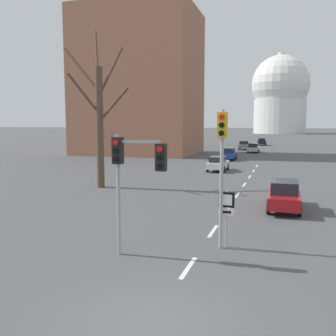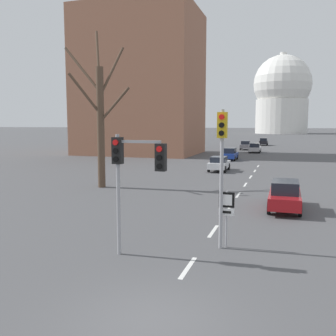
% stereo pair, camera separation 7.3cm
% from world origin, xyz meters
% --- Properties ---
extents(ground_plane, '(800.00, 800.00, 0.00)m').
position_xyz_m(ground_plane, '(0.00, 0.00, 0.00)').
color(ground_plane, '#4C4C4F').
extents(lane_stripe_0, '(0.16, 2.00, 0.01)m').
position_xyz_m(lane_stripe_0, '(0.00, 3.60, 0.00)').
color(lane_stripe_0, silver).
rests_on(lane_stripe_0, ground_plane).
extents(lane_stripe_1, '(0.16, 2.00, 0.01)m').
position_xyz_m(lane_stripe_1, '(0.00, 8.10, 0.00)').
color(lane_stripe_1, silver).
rests_on(lane_stripe_1, ground_plane).
extents(lane_stripe_2, '(0.16, 2.00, 0.01)m').
position_xyz_m(lane_stripe_2, '(0.00, 12.60, 0.00)').
color(lane_stripe_2, silver).
rests_on(lane_stripe_2, ground_plane).
extents(lane_stripe_3, '(0.16, 2.00, 0.01)m').
position_xyz_m(lane_stripe_3, '(0.00, 17.10, 0.00)').
color(lane_stripe_3, silver).
rests_on(lane_stripe_3, ground_plane).
extents(lane_stripe_4, '(0.16, 2.00, 0.01)m').
position_xyz_m(lane_stripe_4, '(0.00, 21.60, 0.00)').
color(lane_stripe_4, silver).
rests_on(lane_stripe_4, ground_plane).
extents(lane_stripe_5, '(0.16, 2.00, 0.01)m').
position_xyz_m(lane_stripe_5, '(0.00, 26.10, 0.00)').
color(lane_stripe_5, silver).
rests_on(lane_stripe_5, ground_plane).
extents(lane_stripe_6, '(0.16, 2.00, 0.01)m').
position_xyz_m(lane_stripe_6, '(0.00, 30.60, 0.00)').
color(lane_stripe_6, silver).
rests_on(lane_stripe_6, ground_plane).
extents(lane_stripe_7, '(0.16, 2.00, 0.01)m').
position_xyz_m(lane_stripe_7, '(0.00, 35.10, 0.00)').
color(lane_stripe_7, silver).
rests_on(lane_stripe_7, ground_plane).
extents(traffic_signal_centre_tall, '(0.36, 0.34, 5.34)m').
position_xyz_m(traffic_signal_centre_tall, '(0.69, 5.90, 3.71)').
color(traffic_signal_centre_tall, '#9E9EA3').
rests_on(traffic_signal_centre_tall, ground_plane).
extents(traffic_signal_near_left, '(2.00, 0.34, 4.43)m').
position_xyz_m(traffic_signal_near_left, '(-2.18, 4.10, 3.34)').
color(traffic_signal_near_left, '#9E9EA3').
rests_on(traffic_signal_near_left, ground_plane).
extents(route_sign_post, '(0.60, 0.08, 2.24)m').
position_xyz_m(route_sign_post, '(0.88, 6.07, 1.51)').
color(route_sign_post, '#9E9EA3').
rests_on(route_sign_post, ground_plane).
extents(sedan_near_left, '(1.82, 4.29, 1.58)m').
position_xyz_m(sedan_near_left, '(-2.00, 55.25, 0.79)').
color(sedan_near_left, '#B7B7BC').
rests_on(sedan_near_left, ground_plane).
extents(sedan_near_right, '(1.79, 4.24, 1.64)m').
position_xyz_m(sedan_near_right, '(-1.89, 76.98, 0.82)').
color(sedan_near_right, black).
rests_on(sedan_near_right, ground_plane).
extents(sedan_mid_centre, '(1.80, 4.18, 1.48)m').
position_xyz_m(sedan_mid_centre, '(-3.49, 29.50, 0.77)').
color(sedan_mid_centre, silver).
rests_on(sedan_mid_centre, ground_plane).
extents(sedan_far_left, '(1.75, 4.60, 1.67)m').
position_xyz_m(sedan_far_left, '(3.02, 13.47, 0.84)').
color(sedan_far_left, maroon).
rests_on(sedan_far_left, ground_plane).
extents(sedan_far_right, '(1.75, 4.39, 1.62)m').
position_xyz_m(sedan_far_right, '(-4.08, 41.28, 0.81)').
color(sedan_far_right, navy).
rests_on(sedan_far_right, ground_plane).
extents(sedan_distant_centre, '(1.69, 3.95, 1.65)m').
position_xyz_m(sedan_distant_centre, '(-4.24, 61.61, 0.84)').
color(sedan_distant_centre, slate).
rests_on(sedan_distant_centre, ground_plane).
extents(bare_tree_left_near, '(6.03, 3.40, 12.01)m').
position_xyz_m(bare_tree_left_near, '(-10.36, 17.19, 5.31)').
color(bare_tree_left_near, brown).
rests_on(bare_tree_left_near, ground_plane).
extents(capitol_dome, '(26.80, 26.80, 37.86)m').
position_xyz_m(capitol_dome, '(0.00, 180.15, 18.44)').
color(capitol_dome, silver).
rests_on(capitol_dome, ground_plane).
extents(apartment_block_left, '(18.00, 14.00, 22.18)m').
position_xyz_m(apartment_block_left, '(-19.34, 47.86, 11.09)').
color(apartment_block_left, '#9E664C').
rests_on(apartment_block_left, ground_plane).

